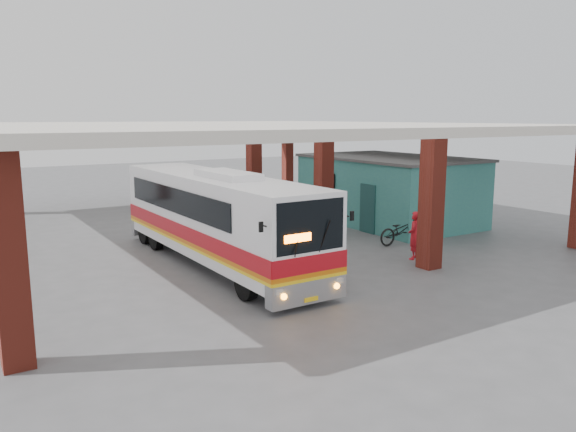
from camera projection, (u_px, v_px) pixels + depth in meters
The scene contains 8 objects.
ground at pixel (303, 261), 19.53m from camera, with size 90.00×90.00×0.00m, color #515154.
brick_columns at pixel (267, 182), 24.07m from camera, with size 20.10×21.60×4.35m.
canopy_roof at pixel (231, 127), 24.43m from camera, with size 21.00×23.00×0.30m, color silver.
shop_building at pixel (388, 189), 26.52m from camera, with size 5.20×8.20×3.11m.
coach_bus at pixel (216, 218), 18.72m from camera, with size 2.49×11.16×3.24m.
motorcycle at pixel (401, 230), 21.97m from camera, with size 0.73×2.09×1.10m, color black.
pedestrian at pixel (414, 235), 19.62m from camera, with size 0.62×0.41×1.69m, color red.
red_chair at pixel (291, 206), 28.84m from camera, with size 0.59×0.59×0.89m.
Camera 1 is at (-10.53, -15.78, 4.93)m, focal length 35.00 mm.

